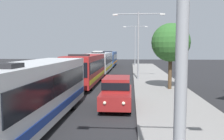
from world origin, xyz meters
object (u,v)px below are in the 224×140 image
white_suv (117,91)px  roadside_tree (171,43)px  bus_fourth_in_line (109,58)px  streetlamp_mid (138,38)px  streetlamp_far (135,41)px  bus_second_in_line (86,68)px  box_truck_oncoming (99,57)px  bus_lead (35,91)px  bus_middle (101,62)px

white_suv → roadside_tree: 8.16m
bus_fourth_in_line → white_suv: bus_fourth_in_line is taller
white_suv → streetlamp_mid: size_ratio=0.60×
streetlamp_mid → streetlamp_far: bearing=90.0°
bus_fourth_in_line → streetlamp_far: size_ratio=1.25×
bus_second_in_line → box_truck_oncoming: size_ratio=1.51×
streetlamp_far → bus_fourth_in_line: bearing=-163.1°
bus_fourth_in_line → bus_second_in_line: bearing=-90.0°
bus_lead → bus_middle: same height
white_suv → roadside_tree: size_ratio=0.80×
bus_middle → bus_fourth_in_line: same height
box_truck_oncoming → streetlamp_far: 11.14m
streetlamp_far → roadside_tree: size_ratio=1.47×
bus_second_in_line → bus_fourth_in_line: same height
bus_second_in_line → streetlamp_far: bearing=78.5°
white_suv → box_truck_oncoming: size_ratio=0.66×
streetlamp_mid → streetlamp_far: size_ratio=0.91×
bus_fourth_in_line → bus_middle: bearing=-90.0°
bus_fourth_in_line → bus_lead: bearing=-90.0°
bus_second_in_line → streetlamp_mid: 7.20m
bus_middle → white_suv: bearing=-80.0°
bus_middle → white_suv: (3.70, -20.91, -0.66)m
box_truck_oncoming → streetlamp_mid: (8.70, -28.95, 3.20)m
bus_lead → box_truck_oncoming: bearing=94.2°
bus_fourth_in_line → roadside_tree: bearing=-73.8°
box_truck_oncoming → roadside_tree: roadside_tree is taller
bus_lead → white_suv: 5.37m
bus_lead → bus_fourth_in_line: (-0.00, 37.54, -0.00)m
bus_fourth_in_line → white_suv: size_ratio=2.29×
streetlamp_mid → bus_lead: bearing=-108.4°
bus_second_in_line → bus_middle: size_ratio=0.94×
bus_middle → roadside_tree: (8.01, -14.76, 2.53)m
streetlamp_mid → streetlamp_far: streetlamp_far is taller
bus_middle → roadside_tree: bearing=-61.5°
bus_lead → streetlamp_far: bearing=82.2°
box_truck_oncoming → streetlamp_mid: size_ratio=0.91×
bus_fourth_in_line → white_suv: bearing=-83.7°
bus_middle → box_truck_oncoming: bearing=99.2°
bus_middle → box_truck_oncoming: 20.66m
bus_middle → bus_lead: bearing=-90.0°
bus_lead → streetlamp_mid: bearing=71.6°
roadside_tree → bus_middle: bearing=118.5°
bus_second_in_line → box_truck_oncoming: bus_second_in_line is taller
white_suv → bus_lead: bearing=-133.9°
bus_second_in_line → bus_middle: (0.00, 12.08, 0.00)m
bus_fourth_in_line → streetlamp_far: 6.68m
bus_second_in_line → streetlamp_mid: (5.40, 3.52, 3.21)m
box_truck_oncoming → streetlamp_far: size_ratio=0.83×
bus_lead → box_truck_oncoming: 45.27m
bus_fourth_in_line → box_truck_oncoming: bus_fourth_in_line is taller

